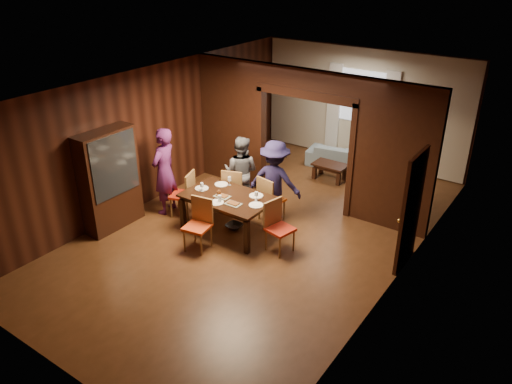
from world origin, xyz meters
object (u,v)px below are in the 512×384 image
Objects in this scene: person_navy at (275,181)px; dining_table at (228,213)px; chair_far_r at (272,198)px; person_grey at (241,172)px; hutch at (110,180)px; chair_near at (197,225)px; sofa at (346,157)px; chair_far_l at (235,189)px; chair_right at (280,228)px; chair_left at (182,194)px; coffee_table at (330,172)px; person_purple at (164,171)px.

person_navy is 1.15m from dining_table.
person_navy is 1.73× the size of chair_far_r.
hutch is at bearing 37.31° from person_grey.
chair_far_r and chair_near have the same top height.
chair_far_r is at bearing 62.44° from dining_table.
hutch reaches higher than sofa.
sofa is 3.56m from chair_far_l.
dining_table is 1.22m from chair_right.
chair_near is (0.36, -1.61, 0.00)m from chair_far_l.
person_navy is at bearing 40.34° from hutch.
chair_far_r is (0.88, -0.15, -0.30)m from person_grey.
chair_left is (-1.18, -0.02, 0.10)m from dining_table.
chair_left is at bearing 38.92° from chair_far_r.
sofa is at bearing -123.00° from person_grey.
chair_right and chair_near have the same top height.
hutch reaches higher than person_navy.
chair_near is at bearing -94.21° from dining_table.
hutch is at bearing -119.35° from coffee_table.
chair_near reaches higher than sofa.
chair_far_r is at bearing 39.34° from hutch.
chair_left is at bearing 26.60° from chair_far_l.
chair_far_l and chair_near have the same top height.
chair_left is 1.00× the size of chair_right.
chair_left is (-1.64, -0.97, -0.36)m from person_navy.
chair_far_l reaches higher than dining_table.
person_grey reaches higher than coffee_table.
chair_right and chair_far_r have the same top height.
chair_far_l is 1.00× the size of chair_far_r.
dining_table reaches higher than sofa.
chair_far_r reaches higher than sofa.
hutch reaches higher than chair_left.
coffee_table is at bearing 72.81° from chair_near.
chair_right is 1.00× the size of chair_near.
person_navy reaches higher than chair_far_r.
chair_near reaches higher than coffee_table.
person_grey is at bearing -16.13° from person_navy.
dining_table is at bearing 98.57° from chair_far_l.
hutch is at bearing 179.52° from chair_near.
person_grey is at bearing -106.75° from chair_far_l.
chair_right is (1.65, -1.06, -0.30)m from person_grey.
chair_far_l is at bearing -110.17° from coffee_table.
person_navy is 0.87× the size of sofa.
sofa is at bearing 74.40° from chair_near.
person_grey is at bearing 92.03° from chair_near.
person_grey is at bearing 125.76° from person_purple.
chair_far_r is 0.48× the size of hutch.
person_navy is 1.89m from chair_near.
chair_right is (0.71, -3.35, 0.28)m from coffee_table.
person_grey is at bearing 125.57° from chair_left.
sofa is 1.99× the size of chair_left.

